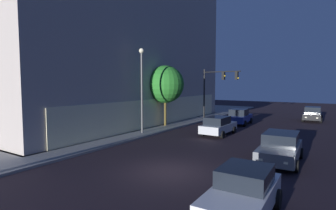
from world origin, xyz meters
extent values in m
plane|color=black|center=(0.00, 0.00, 0.00)|extent=(120.00, 120.00, 0.00)
cube|color=#4C4C51|center=(11.92, 19.32, 0.07)|extent=(29.59, 21.88, 0.15)
cube|color=#F7EBB4|center=(11.92, 8.78, 1.54)|extent=(26.27, 0.60, 2.78)
cube|color=#AB9F97|center=(11.92, 19.32, 9.27)|extent=(29.19, 21.48, 18.24)
cylinder|color=black|center=(18.93, 6.88, 3.21)|extent=(0.18, 0.18, 6.13)
cylinder|color=black|center=(18.71, 4.55, 5.91)|extent=(0.56, 4.67, 0.12)
cube|color=black|center=(18.69, 4.31, 5.41)|extent=(0.35, 0.35, 0.90)
sphere|color=yellow|center=(18.67, 4.13, 5.41)|extent=(0.18, 0.18, 0.18)
cube|color=black|center=(18.54, 2.68, 5.41)|extent=(0.35, 0.35, 0.90)
sphere|color=yellow|center=(18.52, 2.50, 5.13)|extent=(0.18, 0.18, 0.18)
cylinder|color=#545454|center=(7.19, 7.41, 3.66)|extent=(0.16, 0.16, 7.02)
sphere|color=#F9EFC6|center=(7.19, 7.41, 7.32)|extent=(0.44, 0.44, 0.44)
cylinder|color=brown|center=(11.77, 7.96, 1.52)|extent=(0.25, 0.25, 2.74)
sphere|color=#267626|center=(11.77, 7.96, 4.43)|extent=(3.86, 3.86, 3.86)
cube|color=silver|center=(-2.62, -4.53, 0.70)|extent=(4.19, 1.83, 0.69)
cube|color=black|center=(-2.31, -4.52, 1.34)|extent=(1.93, 1.62, 0.59)
cylinder|color=black|center=(-1.32, -5.38, 0.36)|extent=(0.72, 0.25, 0.72)
cylinder|color=black|center=(-1.35, -3.62, 0.36)|extent=(0.72, 0.25, 0.72)
cube|color=slate|center=(4.75, -4.42, 0.65)|extent=(4.76, 2.11, 0.67)
cube|color=black|center=(5.11, -4.40, 1.32)|extent=(2.55, 1.84, 0.67)
cube|color=#F9F4CC|center=(2.48, -5.08, 0.65)|extent=(0.13, 0.20, 0.12)
cube|color=#F9F4CC|center=(2.44, -3.92, 0.65)|extent=(0.13, 0.20, 0.12)
cylinder|color=black|center=(3.33, -5.44, 0.32)|extent=(0.65, 0.26, 0.64)
cylinder|color=black|center=(3.26, -3.50, 0.32)|extent=(0.65, 0.26, 0.64)
cylinder|color=black|center=(6.24, -5.34, 0.32)|extent=(0.65, 0.26, 0.64)
cylinder|color=black|center=(6.17, -3.39, 0.32)|extent=(0.65, 0.26, 0.64)
cube|color=#B7BABF|center=(10.71, 1.64, 0.65)|extent=(4.42, 1.86, 0.67)
cube|color=black|center=(10.38, 1.64, 1.30)|extent=(2.39, 1.65, 0.64)
cube|color=#F9F4CC|center=(12.87, 2.14, 0.65)|extent=(0.12, 0.20, 0.12)
cube|color=#F9F4CC|center=(12.85, 1.06, 0.65)|extent=(0.12, 0.20, 0.12)
cylinder|color=black|center=(12.09, 2.51, 0.31)|extent=(0.63, 0.25, 0.62)
cylinder|color=black|center=(12.06, 0.72, 0.31)|extent=(0.63, 0.25, 0.62)
cylinder|color=black|center=(9.37, 2.55, 0.31)|extent=(0.63, 0.25, 0.62)
cylinder|color=black|center=(9.34, 0.76, 0.31)|extent=(0.63, 0.25, 0.62)
cube|color=navy|center=(17.81, 2.01, 0.67)|extent=(4.47, 2.05, 0.70)
cube|color=black|center=(17.48, 2.00, 1.36)|extent=(2.20, 1.77, 0.69)
cube|color=#F9F4CC|center=(19.93, 2.67, 0.67)|extent=(0.13, 0.21, 0.12)
cube|color=#F9F4CC|center=(19.97, 1.55, 0.67)|extent=(0.13, 0.21, 0.12)
cylinder|color=black|center=(19.13, 3.00, 0.32)|extent=(0.64, 0.27, 0.63)
cylinder|color=black|center=(19.21, 1.14, 0.32)|extent=(0.64, 0.27, 0.63)
cylinder|color=black|center=(16.41, 2.89, 0.32)|extent=(0.64, 0.27, 0.63)
cylinder|color=black|center=(16.49, 1.03, 0.32)|extent=(0.64, 0.27, 0.63)
cube|color=black|center=(25.09, -4.61, 0.65)|extent=(4.68, 2.01, 0.67)
cube|color=black|center=(25.44, -4.60, 1.33)|extent=(2.36, 1.75, 0.70)
cube|color=#F9F4CC|center=(22.85, -5.25, 0.65)|extent=(0.13, 0.20, 0.12)
cube|color=#F9F4CC|center=(22.81, -4.12, 0.65)|extent=(0.13, 0.20, 0.12)
cylinder|color=black|center=(23.69, -5.59, 0.31)|extent=(0.63, 0.26, 0.62)
cylinder|color=black|center=(23.63, -3.72, 0.31)|extent=(0.63, 0.26, 0.62)
cylinder|color=black|center=(26.55, -5.50, 0.31)|extent=(0.63, 0.26, 0.62)
cylinder|color=black|center=(26.49, -3.63, 0.31)|extent=(0.63, 0.26, 0.62)
camera|label=1|loc=(-11.05, -7.01, 4.42)|focal=28.24mm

